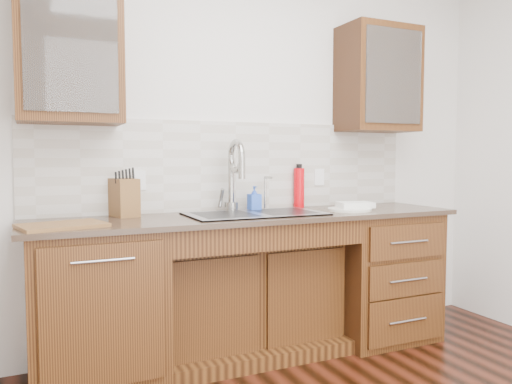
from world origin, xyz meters
name	(u,v)px	position (x,y,z in m)	size (l,w,h in m)	color
wall_back	(232,145)	(0.00, 1.80, 1.35)	(4.00, 0.10, 2.70)	silver
base_cabinet_left	(97,306)	(-0.95, 1.44, 0.44)	(0.70, 0.62, 0.88)	#593014
base_cabinet_center	(248,298)	(0.00, 1.53, 0.35)	(1.20, 0.44, 0.70)	#593014
base_cabinet_right	(376,274)	(0.95, 1.44, 0.44)	(0.70, 0.62, 0.88)	#593014
countertop	(254,217)	(0.00, 1.43, 0.90)	(2.70, 0.65, 0.03)	#84705B
backsplash	(235,166)	(0.00, 1.74, 1.21)	(2.70, 0.02, 0.59)	beige
sink	(255,228)	(0.00, 1.41, 0.83)	(0.84, 0.46, 0.19)	#9E9EA5
faucet	(231,181)	(-0.07, 1.64, 1.11)	(0.04, 0.04, 0.40)	#999993
filter_tap	(265,192)	(0.18, 1.65, 1.03)	(0.02, 0.02, 0.24)	#999993
upper_cabinet_left	(69,55)	(-1.05, 1.58, 1.83)	(0.55, 0.34, 0.75)	#593014
upper_cabinet_right	(378,80)	(1.05, 1.58, 1.83)	(0.55, 0.34, 0.75)	#593014
outlet_left	(139,180)	(-0.65, 1.73, 1.12)	(0.08, 0.01, 0.12)	white
outlet_right	(319,177)	(0.65, 1.73, 1.12)	(0.08, 0.01, 0.12)	white
soap_bottle	(254,198)	(0.08, 1.60, 0.99)	(0.07, 0.08, 0.16)	blue
water_bottle	(299,188)	(0.46, 1.69, 1.05)	(0.07, 0.07, 0.28)	red
plate	(350,210)	(0.66, 1.35, 0.92)	(0.29, 0.29, 0.02)	silver
dish_towel	(355,205)	(0.73, 1.39, 0.94)	(0.23, 0.16, 0.04)	silver
knife_block	(124,197)	(-0.76, 1.65, 1.02)	(0.12, 0.20, 0.23)	brown
cutting_board	(62,225)	(-1.12, 1.30, 0.92)	(0.40, 0.28, 0.02)	#A3753C
cup_left_a	(39,62)	(-1.20, 1.58, 1.77)	(0.12, 0.12, 0.10)	white
cup_left_b	(96,66)	(-0.91, 1.58, 1.78)	(0.11, 0.11, 0.10)	white
cup_right_a	(360,86)	(0.89, 1.58, 1.77)	(0.11, 0.11, 0.09)	silver
cup_right_b	(389,87)	(1.15, 1.58, 1.78)	(0.11, 0.11, 0.10)	silver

